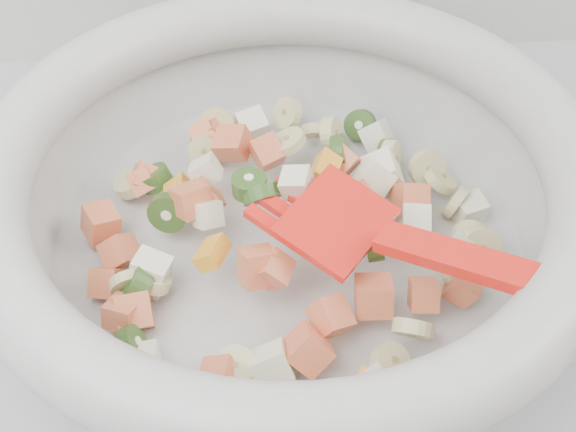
{
  "coord_description": "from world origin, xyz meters",
  "views": [
    {
      "loc": [
        0.05,
        1.08,
        1.35
      ],
      "look_at": [
        0.08,
        1.48,
        0.95
      ],
      "focal_mm": 55.0,
      "sensor_mm": 36.0,
      "label": 1
    }
  ],
  "objects": [
    {
      "name": "mixing_bowl",
      "position": [
        0.08,
        1.48,
        0.96
      ],
      "size": [
        0.42,
        0.4,
        0.12
      ],
      "color": "beige",
      "rests_on": "counter"
    }
  ]
}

